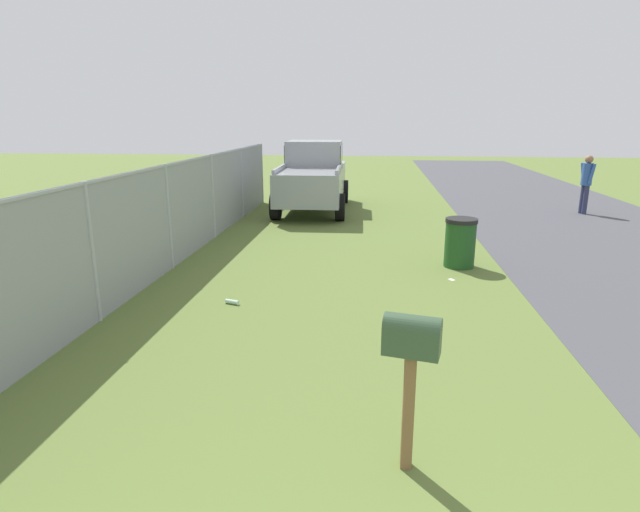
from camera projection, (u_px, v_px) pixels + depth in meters
name	position (u px, v px, depth m)	size (l,w,h in m)	color
mailbox	(411.00, 349.00, 3.94)	(0.29, 0.47, 1.32)	brown
pickup_truck	(313.00, 174.00, 15.85)	(4.88, 2.18, 2.09)	#93999E
trash_bin	(460.00, 243.00, 9.79)	(0.60, 0.60, 0.94)	#1E4C1E
pedestrian	(586.00, 180.00, 15.14)	(0.47, 0.30, 1.73)	#2D3351
fence_section	(168.00, 214.00, 9.52)	(16.00, 0.07, 1.96)	#9EA3A8
litter_bottle_midfield_a	(232.00, 302.00, 7.89)	(0.07, 0.07, 0.22)	#B2D8BF
litter_wrapper_far_scatter	(452.00, 280.00, 9.09)	(0.12, 0.08, 0.01)	silver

